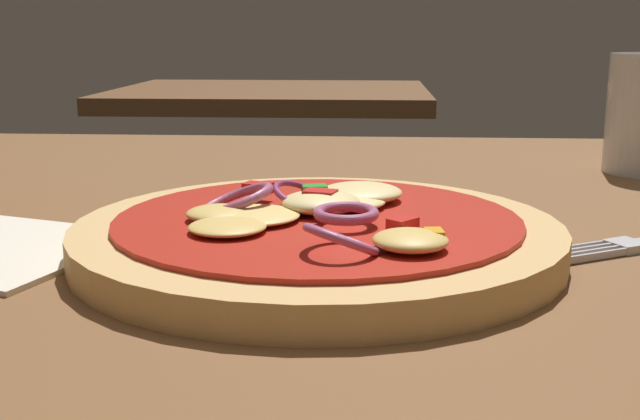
# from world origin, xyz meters

# --- Properties ---
(dining_table) EXTENTS (1.49, 0.89, 0.03)m
(dining_table) POSITION_xyz_m (0.00, 0.00, 0.02)
(dining_table) COLOR brown
(dining_table) RESTS_ON ground
(pizza) EXTENTS (0.27, 0.27, 0.04)m
(pizza) POSITION_xyz_m (-0.01, -0.04, 0.04)
(pizza) COLOR tan
(pizza) RESTS_ON dining_table
(background_table) EXTENTS (0.63, 0.51, 0.03)m
(background_table) POSITION_xyz_m (-0.18, 1.17, 0.02)
(background_table) COLOR brown
(background_table) RESTS_ON ground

